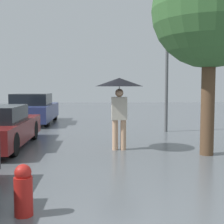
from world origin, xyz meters
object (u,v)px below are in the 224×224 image
(pedestrian, at_px, (119,90))
(fire_hydrant, at_px, (23,190))
(parked_car_farthest, at_px, (33,109))
(street_lamp, at_px, (167,47))
(tree, at_px, (210,10))

(pedestrian, xyz_separation_m, fire_hydrant, (-1.55, -4.11, -1.24))
(pedestrian, distance_m, parked_car_farthest, 7.09)
(pedestrian, relative_size, street_lamp, 0.44)
(pedestrian, bearing_deg, street_lamp, 58.38)
(pedestrian, height_order, parked_car_farthest, pedestrian)
(parked_car_farthest, height_order, tree, tree)
(tree, bearing_deg, parked_car_farthest, 129.08)
(parked_car_farthest, height_order, street_lamp, street_lamp)
(street_lamp, height_order, fire_hydrant, street_lamp)
(street_lamp, bearing_deg, fire_hydrant, -115.74)
(parked_car_farthest, bearing_deg, fire_hydrant, -79.48)
(pedestrian, relative_size, fire_hydrant, 2.79)
(pedestrian, relative_size, tree, 0.39)
(pedestrian, height_order, street_lamp, street_lamp)
(tree, bearing_deg, street_lamp, 91.65)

